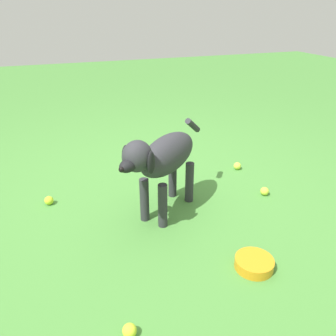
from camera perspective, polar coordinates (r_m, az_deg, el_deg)
The scene contains 7 objects.
ground at distance 2.67m, azimuth -1.81°, elevation -4.44°, with size 14.00×14.00×0.00m, color #478438.
dog at distance 2.24m, azimuth -0.75°, elevation 1.65°, with size 0.78×0.65×0.65m.
tennis_ball_0 at distance 2.75m, azimuth 16.01°, elevation -3.79°, with size 0.07×0.07×0.07m, color #CDDF3C.
tennis_ball_1 at distance 1.69m, azimuth -6.53°, elevation -25.64°, with size 0.07×0.07×0.07m, color #CDE530.
tennis_ball_2 at distance 2.68m, azimuth -19.48°, elevation -5.19°, with size 0.07×0.07×0.07m, color #C4DE2E.
tennis_ball_3 at distance 3.11m, azimuth 11.64°, elevation 0.35°, with size 0.07×0.07×0.07m, color #CBE340.
water_bowl at distance 2.04m, azimuth 14.35°, elevation -15.35°, with size 0.22×0.22×0.06m, color orange.
Camera 1 is at (-0.70, -2.20, 1.35)m, focal length 36.06 mm.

